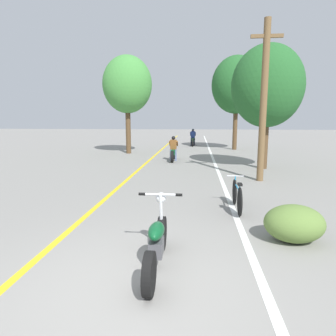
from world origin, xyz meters
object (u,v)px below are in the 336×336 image
(roadside_tree_left, at_px, (127,85))
(motorcycle_foreground, at_px, (157,242))
(motorcycle_rider_lead, at_px, (173,151))
(utility_pole, at_px, (264,100))
(roadside_tree_right_far, at_px, (237,85))
(motorcycle_rider_far, at_px, (193,139))
(bicycle_parked, at_px, (237,196))
(roadside_tree_right_near, at_px, (267,86))

(roadside_tree_left, height_order, motorcycle_foreground, roadside_tree_left)
(motorcycle_foreground, distance_m, motorcycle_rider_lead, 11.84)
(utility_pole, height_order, roadside_tree_right_far, roadside_tree_right_far)
(roadside_tree_right_far, height_order, motorcycle_rider_far, roadside_tree_right_far)
(utility_pole, bearing_deg, bicycle_parked, -109.52)
(roadside_tree_right_far, bearing_deg, roadside_tree_left, -156.39)
(utility_pole, xyz_separation_m, roadside_tree_right_near, (0.72, 2.80, 0.75))
(roadside_tree_right_far, distance_m, motorcycle_rider_lead, 8.59)
(bicycle_parked, bearing_deg, roadside_tree_right_far, 83.36)
(motorcycle_foreground, bearing_deg, utility_pole, 66.83)
(bicycle_parked, bearing_deg, motorcycle_rider_lead, 104.73)
(utility_pole, height_order, motorcycle_foreground, utility_pole)
(motorcycle_foreground, xyz_separation_m, motorcycle_rider_far, (0.25, 21.01, 0.12))
(roadside_tree_right_near, distance_m, motorcycle_foreground, 10.81)
(roadside_tree_left, distance_m, motorcycle_rider_lead, 5.96)
(roadside_tree_right_far, relative_size, motorcycle_foreground, 3.37)
(roadside_tree_right_far, bearing_deg, utility_pole, -92.21)
(motorcycle_foreground, bearing_deg, bicycle_parked, 62.76)
(motorcycle_rider_lead, relative_size, bicycle_parked, 1.25)
(motorcycle_rider_far, bearing_deg, roadside_tree_left, -124.55)
(roadside_tree_right_near, height_order, roadside_tree_left, roadside_tree_left)
(utility_pole, distance_m, motorcycle_rider_lead, 6.60)
(utility_pole, distance_m, roadside_tree_left, 10.74)
(roadside_tree_left, relative_size, bicycle_parked, 3.73)
(roadside_tree_right_near, bearing_deg, motorcycle_foreground, -110.71)
(utility_pole, distance_m, roadside_tree_right_far, 11.48)
(motorcycle_rider_far, bearing_deg, motorcycle_foreground, -90.69)
(roadside_tree_right_far, relative_size, bicycle_parked, 4.02)
(roadside_tree_right_near, bearing_deg, utility_pole, -104.35)
(motorcycle_rider_lead, distance_m, bicycle_parked, 8.98)
(motorcycle_foreground, relative_size, motorcycle_rider_lead, 0.95)
(utility_pole, bearing_deg, motorcycle_rider_far, 100.68)
(motorcycle_rider_lead, bearing_deg, roadside_tree_right_far, 57.61)
(roadside_tree_left, bearing_deg, roadside_tree_right_far, 23.61)
(motorcycle_foreground, relative_size, motorcycle_rider_far, 0.95)
(roadside_tree_right_far, xyz_separation_m, motorcycle_foreground, (-3.36, -18.18, -4.22))
(roadside_tree_left, bearing_deg, motorcycle_rider_lead, -44.88)
(roadside_tree_right_near, relative_size, roadside_tree_left, 0.88)
(roadside_tree_right_near, distance_m, bicycle_parked, 7.57)
(roadside_tree_left, bearing_deg, motorcycle_foreground, -75.52)
(motorcycle_foreground, distance_m, motorcycle_rider_far, 21.01)
(roadside_tree_right_near, height_order, motorcycle_rider_far, roadside_tree_right_near)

